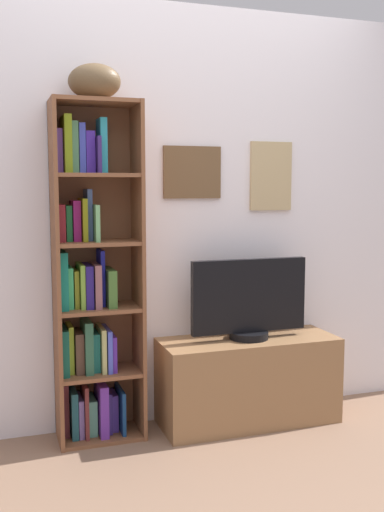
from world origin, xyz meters
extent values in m
cube|color=white|center=(0.00, 1.13, 1.16)|extent=(4.80, 0.06, 2.32)
cube|color=brown|center=(0.11, 1.09, 1.41)|extent=(0.33, 0.02, 0.29)
cube|color=gray|center=(0.11, 1.09, 1.41)|extent=(0.28, 0.01, 0.24)
cube|color=tan|center=(0.59, 1.09, 1.39)|extent=(0.26, 0.02, 0.40)
cube|color=slate|center=(0.59, 1.09, 1.39)|extent=(0.21, 0.01, 0.35)
cube|color=brown|center=(-0.66, 0.97, 0.88)|extent=(0.02, 0.27, 1.76)
cube|color=brown|center=(-0.24, 0.97, 0.88)|extent=(0.02, 0.27, 1.76)
cube|color=brown|center=(-0.45, 1.10, 0.88)|extent=(0.45, 0.01, 1.76)
cube|color=brown|center=(-0.45, 0.97, 0.01)|extent=(0.41, 0.26, 0.02)
cube|color=brown|center=(-0.45, 0.97, 0.35)|extent=(0.41, 0.26, 0.02)
cube|color=brown|center=(-0.45, 0.97, 0.70)|extent=(0.41, 0.26, 0.02)
cube|color=brown|center=(-0.45, 0.97, 1.04)|extent=(0.41, 0.26, 0.02)
cube|color=brown|center=(-0.45, 0.97, 1.39)|extent=(0.41, 0.26, 0.02)
cube|color=brown|center=(-0.45, 0.97, 1.75)|extent=(0.41, 0.26, 0.02)
cube|color=maroon|center=(-0.63, 1.02, 0.16)|extent=(0.03, 0.14, 0.28)
cube|color=#1C4A54|center=(-0.59, 1.00, 0.14)|extent=(0.03, 0.19, 0.25)
cube|color=#72589E|center=(-0.56, 1.00, 0.12)|extent=(0.03, 0.18, 0.21)
cube|color=maroon|center=(-0.53, 0.99, 0.16)|extent=(0.02, 0.20, 0.28)
cube|color=#5CA78D|center=(-0.49, 1.01, 0.12)|extent=(0.04, 0.17, 0.19)
cube|color=#5D2B97|center=(-0.44, 0.98, 0.16)|extent=(0.04, 0.22, 0.28)
cube|color=navy|center=(-0.41, 1.01, 0.13)|extent=(0.02, 0.17, 0.22)
cube|color=#452C8C|center=(-0.37, 1.02, 0.12)|extent=(0.03, 0.14, 0.20)
cube|color=navy|center=(-0.34, 0.98, 0.14)|extent=(0.02, 0.21, 0.23)
cube|color=#135140|center=(-0.63, 0.99, 0.48)|extent=(0.03, 0.20, 0.24)
cube|color=#9DB62A|center=(-0.60, 1.01, 0.49)|extent=(0.02, 0.15, 0.25)
cube|color=#503729|center=(-0.56, 1.00, 0.47)|extent=(0.04, 0.18, 0.21)
cube|color=#2A573F|center=(-0.51, 0.99, 0.50)|extent=(0.04, 0.20, 0.27)
cube|color=#1C6A65|center=(-0.47, 1.01, 0.47)|extent=(0.04, 0.17, 0.20)
cube|color=tan|center=(-0.44, 0.99, 0.48)|extent=(0.02, 0.20, 0.23)
cube|color=#4653C7|center=(-0.41, 0.99, 0.48)|extent=(0.02, 0.21, 0.22)
cube|color=#4D2595|center=(-0.38, 0.99, 0.46)|extent=(0.02, 0.20, 0.19)
cube|color=#14705E|center=(-0.63, 0.99, 0.86)|extent=(0.04, 0.20, 0.29)
cube|color=#3CB367|center=(-0.59, 1.01, 0.81)|extent=(0.02, 0.17, 0.21)
cube|color=olive|center=(-0.56, 1.01, 0.81)|extent=(0.02, 0.17, 0.20)
cube|color=olive|center=(-0.54, 0.99, 0.82)|extent=(0.02, 0.20, 0.23)
cube|color=navy|center=(-0.50, 0.99, 0.82)|extent=(0.04, 0.20, 0.22)
cube|color=#825155|center=(-0.46, 0.98, 0.82)|extent=(0.03, 0.21, 0.23)
cube|color=#1B1FA0|center=(-0.43, 1.02, 0.86)|extent=(0.02, 0.15, 0.29)
cube|color=#3F662B|center=(-0.39, 0.98, 0.81)|extent=(0.04, 0.22, 0.20)
cube|color=maroon|center=(-0.63, 1.00, 1.15)|extent=(0.03, 0.17, 0.19)
cube|color=#185629|center=(-0.59, 1.02, 1.14)|extent=(0.03, 0.14, 0.18)
cube|color=#761450|center=(-0.55, 1.01, 1.16)|extent=(0.04, 0.16, 0.21)
cube|color=olive|center=(-0.52, 1.00, 1.16)|extent=(0.02, 0.18, 0.22)
cube|color=#3A4F7D|center=(-0.49, 1.01, 1.19)|extent=(0.02, 0.15, 0.26)
cube|color=#67A669|center=(-0.46, 0.98, 1.15)|extent=(0.02, 0.22, 0.19)
cube|color=#8452C1|center=(-0.63, 1.01, 1.51)|extent=(0.03, 0.15, 0.22)
cube|color=olive|center=(-0.59, 0.99, 1.54)|extent=(0.04, 0.20, 0.28)
cube|color=#579167|center=(-0.55, 1.02, 1.53)|extent=(0.04, 0.14, 0.26)
cube|color=#3C47BF|center=(-0.52, 1.02, 1.52)|extent=(0.03, 0.15, 0.25)
cube|color=#4325A4|center=(-0.48, 1.02, 1.50)|extent=(0.04, 0.15, 0.21)
cube|color=navy|center=(-0.44, 0.99, 1.49)|extent=(0.02, 0.20, 0.18)
cube|color=#2FABC0|center=(-0.41, 1.02, 1.54)|extent=(0.03, 0.14, 0.28)
ellipsoid|color=brown|center=(-0.45, 0.97, 1.85)|extent=(0.30, 0.24, 0.18)
cube|color=olive|center=(0.38, 0.91, 0.24)|extent=(1.00, 0.38, 0.48)
cube|color=brown|center=(0.38, 0.73, 0.24)|extent=(0.90, 0.01, 0.31)
cylinder|color=black|center=(0.38, 0.91, 0.50)|extent=(0.22, 0.22, 0.04)
cube|color=black|center=(0.38, 0.91, 0.73)|extent=(0.67, 0.04, 0.41)
cube|color=#22374C|center=(0.38, 0.90, 0.73)|extent=(0.63, 0.01, 0.37)
camera|label=1|loc=(-0.96, -2.09, 1.34)|focal=41.96mm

